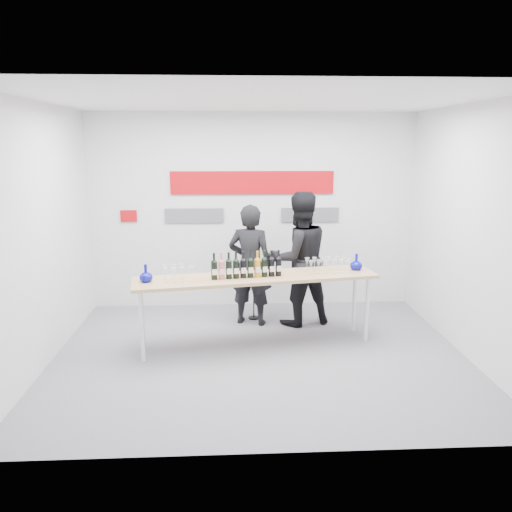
{
  "coord_description": "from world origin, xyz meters",
  "views": [
    {
      "loc": [
        -0.34,
        -5.7,
        2.53
      ],
      "look_at": [
        -0.03,
        0.42,
        1.15
      ],
      "focal_mm": 35.0,
      "sensor_mm": 36.0,
      "label": 1
    }
  ],
  "objects_px": {
    "mic_stand": "(254,291)",
    "tasting_table": "(256,281)",
    "presenter_left": "(250,265)",
    "presenter_right": "(299,259)"
  },
  "relations": [
    {
      "from": "mic_stand",
      "to": "tasting_table",
      "type": "bearing_deg",
      "value": -105.51
    },
    {
      "from": "presenter_left",
      "to": "mic_stand",
      "type": "relative_size",
      "value": 1.24
    },
    {
      "from": "presenter_right",
      "to": "mic_stand",
      "type": "distance_m",
      "value": 0.84
    },
    {
      "from": "presenter_right",
      "to": "mic_stand",
      "type": "height_order",
      "value": "presenter_right"
    },
    {
      "from": "presenter_left",
      "to": "presenter_right",
      "type": "distance_m",
      "value": 0.69
    },
    {
      "from": "tasting_table",
      "to": "presenter_right",
      "type": "height_order",
      "value": "presenter_right"
    },
    {
      "from": "tasting_table",
      "to": "presenter_left",
      "type": "relative_size",
      "value": 1.81
    },
    {
      "from": "presenter_right",
      "to": "presenter_left",
      "type": "bearing_deg",
      "value": -19.04
    },
    {
      "from": "tasting_table",
      "to": "presenter_right",
      "type": "relative_size",
      "value": 1.64
    },
    {
      "from": "tasting_table",
      "to": "presenter_right",
      "type": "bearing_deg",
      "value": 40.85
    }
  ]
}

